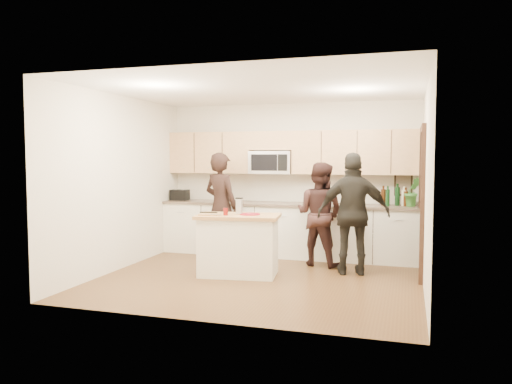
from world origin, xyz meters
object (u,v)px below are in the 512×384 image
(woman_left, at_px, (221,206))
(woman_right, at_px, (354,214))
(island, at_px, (238,245))
(woman_center, at_px, (320,214))
(toaster, at_px, (180,195))

(woman_left, height_order, woman_right, woman_left)
(island, height_order, woman_center, woman_center)
(island, height_order, woman_left, woman_left)
(island, xyz_separation_m, woman_center, (1.03, 1.03, 0.38))
(island, xyz_separation_m, woman_right, (1.62, 0.55, 0.45))
(toaster, bearing_deg, woman_center, -11.21)
(toaster, distance_m, woman_right, 3.47)
(woman_center, bearing_deg, woman_left, 15.67)
(woman_left, bearing_deg, island, 143.50)
(island, height_order, toaster, toaster)
(woman_left, distance_m, woman_right, 2.34)
(island, distance_m, toaster, 2.38)
(woman_left, height_order, woman_center, woman_left)
(woman_left, bearing_deg, woman_right, -171.34)
(island, height_order, woman_right, woman_right)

